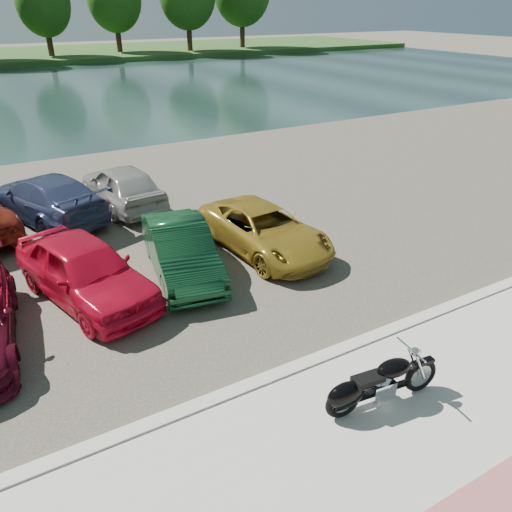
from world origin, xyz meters
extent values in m
plane|color=#595447|center=(0.00, 0.00, 0.00)|extent=(200.00, 200.00, 0.00)
cube|color=beige|center=(0.00, -1.00, 0.05)|extent=(60.00, 6.00, 0.10)
cube|color=beige|center=(0.00, 2.00, 0.07)|extent=(60.00, 0.30, 0.14)
cube|color=#3F3B33|center=(0.00, 11.00, 0.02)|extent=(60.00, 18.00, 0.04)
cube|color=#1A2F2D|center=(0.00, 40.00, 0.00)|extent=(120.00, 40.00, 0.00)
cylinder|color=#321E12|center=(6.00, 66.00, 2.85)|extent=(0.70, 0.70, 4.50)
ellipsoid|color=#13390F|center=(6.00, 66.00, 6.45)|extent=(6.30, 6.30, 7.56)
cylinder|color=#321E12|center=(15.00, 67.40, 3.08)|extent=(0.70, 0.70, 4.95)
cylinder|color=#321E12|center=(24.00, 64.60, 3.30)|extent=(0.70, 0.70, 5.40)
cylinder|color=#321E12|center=(33.00, 66.00, 3.52)|extent=(0.70, 0.70, 5.85)
torus|color=black|center=(0.92, 0.34, 0.44)|extent=(0.69, 0.20, 0.68)
torus|color=black|center=(-0.72, 0.53, 0.44)|extent=(0.69, 0.20, 0.68)
cylinder|color=#B2B2B7|center=(0.92, 0.34, 0.44)|extent=(0.46, 0.11, 0.46)
cylinder|color=#B2B2B7|center=(-0.72, 0.53, 0.44)|extent=(0.46, 0.11, 0.46)
cylinder|color=silver|center=(0.77, 0.26, 0.74)|extent=(0.33, 0.09, 0.63)
cylinder|color=silver|center=(0.79, 0.46, 0.74)|extent=(0.33, 0.09, 0.63)
cylinder|color=silver|center=(0.59, 0.38, 1.13)|extent=(0.12, 0.75, 0.04)
sphere|color=silver|center=(0.69, 0.37, 1.05)|extent=(0.18, 0.18, 0.16)
sphere|color=silver|center=(0.76, 0.36, 1.05)|extent=(0.12, 0.12, 0.11)
cube|color=black|center=(0.92, 0.34, 0.75)|extent=(0.46, 0.19, 0.06)
cube|color=black|center=(0.10, 0.43, 0.38)|extent=(1.20, 0.23, 0.08)
cube|color=silver|center=(0.05, 0.44, 0.45)|extent=(0.48, 0.37, 0.34)
cylinder|color=silver|center=(0.15, 0.43, 0.65)|extent=(0.26, 0.21, 0.27)
cylinder|color=silver|center=(-0.05, 0.45, 0.65)|extent=(0.26, 0.21, 0.27)
ellipsoid|color=black|center=(0.27, 0.41, 0.82)|extent=(0.72, 0.43, 0.32)
cube|color=black|center=(-0.25, 0.47, 0.76)|extent=(0.58, 0.34, 0.10)
ellipsoid|color=black|center=(-0.67, 0.52, 0.56)|extent=(0.76, 0.42, 0.50)
cube|color=black|center=(-0.72, 0.53, 0.49)|extent=(0.42, 0.22, 0.30)
cylinder|color=silver|center=(-0.23, 0.63, 0.32)|extent=(1.10, 0.21, 0.09)
cylinder|color=silver|center=(-0.23, 0.63, 0.40)|extent=(1.10, 0.21, 0.09)
cylinder|color=#B2B2B7|center=(-0.07, 0.27, 0.23)|extent=(0.04, 0.14, 0.22)
imported|color=red|center=(-3.56, 6.75, 0.81)|extent=(2.99, 4.86, 1.54)
imported|color=#103C1F|center=(-1.09, 6.78, 0.74)|extent=(2.19, 4.42, 1.39)
imported|color=#A58426|center=(1.51, 6.91, 0.69)|extent=(2.54, 4.82, 1.29)
imported|color=navy|center=(-3.48, 12.52, 0.79)|extent=(3.68, 5.55, 1.49)
imported|color=#A6A6A2|center=(-0.98, 12.42, 0.80)|extent=(2.21, 4.60, 1.51)
camera|label=1|loc=(-5.23, -4.32, 6.50)|focal=35.00mm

